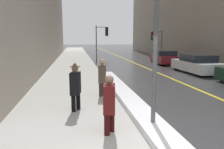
# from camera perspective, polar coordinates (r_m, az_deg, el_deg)

# --- Properties ---
(ground_plane) EXTENTS (160.00, 160.00, 0.00)m
(ground_plane) POSITION_cam_1_polar(r_m,az_deg,el_deg) (5.26, 12.18, -18.57)
(ground_plane) COLOR #38383A
(sidewalk_slab) EXTENTS (4.00, 80.00, 0.01)m
(sidewalk_slab) POSITION_cam_1_polar(r_m,az_deg,el_deg) (19.45, -10.04, 2.12)
(sidewalk_slab) COLOR #B2AFA8
(sidewalk_slab) RESTS_ON ground
(road_centre_stripe) EXTENTS (0.16, 80.00, 0.00)m
(road_centre_stripe) POSITION_cam_1_polar(r_m,az_deg,el_deg) (20.30, 7.17, 2.48)
(road_centre_stripe) COLOR gold
(road_centre_stripe) RESTS_ON ground
(snow_bank_curb) EXTENTS (0.76, 10.80, 0.20)m
(snow_bank_curb) POSITION_cam_1_polar(r_m,az_deg,el_deg) (9.59, 2.95, -4.72)
(snow_bank_curb) COLOR white
(snow_bank_curb) RESTS_ON ground
(lamp_post) EXTENTS (0.28, 0.28, 4.99)m
(lamp_post) POSITION_cam_1_polar(r_m,az_deg,el_deg) (5.78, 11.50, 14.51)
(lamp_post) COLOR #515156
(lamp_post) RESTS_ON ground
(traffic_light_near) EXTENTS (1.31, 0.32, 3.73)m
(traffic_light_near) POSITION_cam_1_polar(r_m,az_deg,el_deg) (23.20, -2.43, 10.08)
(traffic_light_near) COLOR #515156
(traffic_light_near) RESTS_ON ground
(traffic_light_far) EXTENTS (1.31, 0.41, 3.28)m
(traffic_light_far) POSITION_cam_1_polar(r_m,az_deg,el_deg) (24.28, 11.40, 9.08)
(traffic_light_far) COLOR #515156
(traffic_light_far) RESTS_ON ground
(pedestrian_nearside) EXTENTS (0.38, 0.54, 1.54)m
(pedestrian_nearside) POSITION_cam_1_polar(r_m,az_deg,el_deg) (5.59, -0.70, -7.14)
(pedestrian_nearside) COLOR #340C0C
(pedestrian_nearside) RESTS_ON ground
(pedestrian_in_fedora) EXTENTS (0.39, 0.56, 1.66)m
(pedestrian_in_fedora) POSITION_cam_1_polar(r_m,az_deg,el_deg) (7.43, -9.54, -2.67)
(pedestrian_in_fedora) COLOR black
(pedestrian_in_fedora) RESTS_ON ground
(pedestrian_with_shoulder_bag) EXTENTS (0.39, 0.75, 1.59)m
(pedestrian_with_shoulder_bag) POSITION_cam_1_polar(r_m,az_deg,el_deg) (9.26, -2.57, -0.32)
(pedestrian_with_shoulder_bag) COLOR #2A241B
(pedestrian_with_shoulder_bag) RESTS_ON ground
(parked_car_white) EXTENTS (2.00, 4.24, 1.32)m
(parked_car_white) POSITION_cam_1_polar(r_m,az_deg,el_deg) (16.70, 21.30, 2.55)
(parked_car_white) COLOR silver
(parked_car_white) RESTS_ON ground
(parked_car_maroon) EXTENTS (2.28, 4.48, 1.27)m
(parked_car_maroon) POSITION_cam_1_polar(r_m,az_deg,el_deg) (21.85, 13.50, 4.40)
(parked_car_maroon) COLOR #600F14
(parked_car_maroon) RESTS_ON ground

